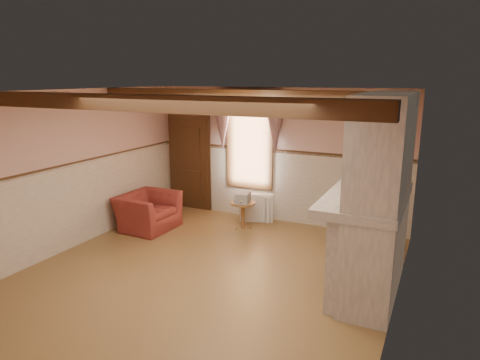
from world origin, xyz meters
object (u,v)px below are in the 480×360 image
at_px(armchair, 148,211).
at_px(oil_lamp, 370,181).
at_px(bowl, 367,191).
at_px(mantel_clock, 375,176).
at_px(radiator, 257,208).
at_px(side_table, 243,215).

relative_size(armchair, oil_lamp, 3.96).
height_order(bowl, mantel_clock, mantel_clock).
xyz_separation_m(radiator, oil_lamp, (2.56, -1.85, 1.26)).
relative_size(armchair, radiator, 1.58).
height_order(side_table, radiator, radiator).
height_order(radiator, bowl, bowl).
bearing_deg(oil_lamp, side_table, 153.23).
height_order(armchair, side_table, armchair).
bearing_deg(mantel_clock, radiator, 152.49).
distance_m(side_table, oil_lamp, 3.21).
distance_m(radiator, oil_lamp, 3.40).
height_order(armchair, mantel_clock, mantel_clock).
relative_size(side_table, oil_lamp, 1.96).
height_order(armchair, bowl, bowl).
distance_m(radiator, mantel_clock, 3.13).
bearing_deg(armchair, radiator, -51.28).
bearing_deg(oil_lamp, armchair, 173.72).
xyz_separation_m(armchair, side_table, (1.72, 0.85, -0.09)).
xyz_separation_m(side_table, mantel_clock, (2.63, -0.81, 1.25)).
distance_m(armchair, side_table, 1.92).
bearing_deg(oil_lamp, radiator, 144.13).
bearing_deg(bowl, radiator, 140.73).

